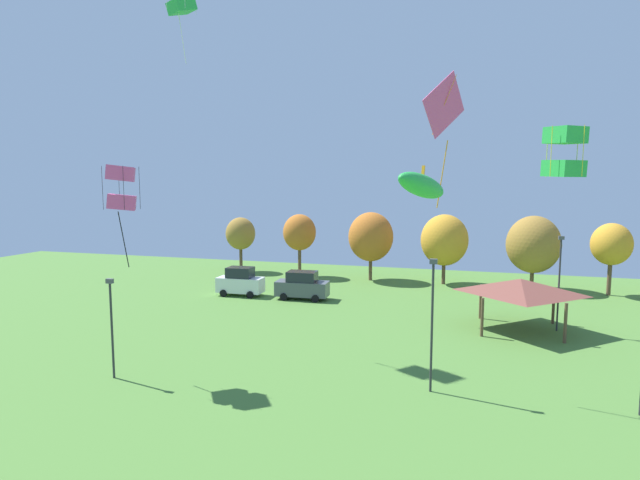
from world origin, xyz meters
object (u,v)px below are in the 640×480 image
(light_post_1, at_px, (432,318))
(light_post_3, at_px, (112,321))
(kite_flying_2, at_px, (564,152))
(treeline_tree_4, at_px, (533,244))
(kite_flying_7, at_px, (444,109))
(treeline_tree_1, at_px, (299,233))
(parked_car_leftmost, at_px, (240,282))
(parked_car_second_from_left, at_px, (302,286))
(kite_flying_1, at_px, (422,186))
(park_pavilion, at_px, (520,286))
(treeline_tree_2, at_px, (371,237))
(kite_flying_5, at_px, (121,188))
(treeline_tree_5, at_px, (611,244))
(treeline_tree_3, at_px, (444,240))
(treeline_tree_0, at_px, (241,234))
(light_post_2, at_px, (559,278))

(light_post_1, bearing_deg, light_post_3, -169.59)
(kite_flying_2, xyz_separation_m, treeline_tree_4, (3.26, 33.76, -6.66))
(kite_flying_2, height_order, kite_flying_7, kite_flying_7)
(treeline_tree_1, bearing_deg, parked_car_leftmost, -100.95)
(parked_car_second_from_left, xyz_separation_m, treeline_tree_1, (-3.81, 10.45, 3.64))
(kite_flying_1, distance_m, kite_flying_2, 4.47)
(parked_car_leftmost, relative_size, light_post_3, 0.81)
(park_pavilion, xyz_separation_m, treeline_tree_2, (-13.34, 15.11, 1.53))
(kite_flying_7, relative_size, treeline_tree_4, 0.91)
(kite_flying_2, distance_m, kite_flying_5, 20.68)
(parked_car_leftmost, distance_m, park_pavilion, 23.79)
(kite_flying_1, distance_m, light_post_3, 17.83)
(kite_flying_2, bearing_deg, treeline_tree_5, 73.64)
(parked_car_leftmost, height_order, treeline_tree_5, treeline_tree_5)
(kite_flying_2, xyz_separation_m, treeline_tree_3, (-5.03, 34.18, -6.54))
(kite_flying_1, height_order, treeline_tree_0, kite_flying_1)
(kite_flying_5, bearing_deg, parked_car_leftmost, 97.26)
(kite_flying_1, xyz_separation_m, light_post_2, (7.63, 19.70, -6.28))
(light_post_3, height_order, treeline_tree_3, treeline_tree_3)
(kite_flying_2, distance_m, treeline_tree_0, 45.43)
(light_post_1, height_order, treeline_tree_4, treeline_tree_4)
(park_pavilion, relative_size, treeline_tree_0, 1.03)
(kite_flying_2, xyz_separation_m, parked_car_second_from_left, (-16.64, 23.62, -9.82))
(kite_flying_5, height_order, light_post_3, kite_flying_5)
(light_post_3, height_order, treeline_tree_1, treeline_tree_1)
(park_pavilion, relative_size, treeline_tree_4, 0.91)
(parked_car_second_from_left, distance_m, treeline_tree_4, 22.56)
(light_post_3, bearing_deg, kite_flying_1, -13.69)
(kite_flying_2, distance_m, park_pavilion, 20.61)
(treeline_tree_1, height_order, treeline_tree_2, treeline_tree_2)
(light_post_1, bearing_deg, kite_flying_5, -172.99)
(kite_flying_1, distance_m, treeline_tree_4, 35.29)
(kite_flying_7, relative_size, treeline_tree_1, 0.95)
(kite_flying_7, distance_m, treeline_tree_5, 30.06)
(parked_car_leftmost, height_order, treeline_tree_1, treeline_tree_1)
(kite_flying_1, height_order, treeline_tree_1, kite_flying_1)
(treeline_tree_0, relative_size, treeline_tree_3, 0.89)
(parked_car_leftmost, height_order, parked_car_second_from_left, parked_car_leftmost)
(kite_flying_5, xyz_separation_m, park_pavilion, (20.92, 14.36, -6.78))
(parked_car_second_from_left, height_order, light_post_1, light_post_1)
(light_post_3, relative_size, treeline_tree_1, 0.76)
(light_post_2, bearing_deg, treeline_tree_5, 64.75)
(light_post_1, bearing_deg, kite_flying_1, -90.07)
(treeline_tree_1, height_order, treeline_tree_3, treeline_tree_3)
(light_post_1, bearing_deg, kite_flying_7, 80.61)
(kite_flying_5, height_order, treeline_tree_1, kite_flying_5)
(parked_car_leftmost, xyz_separation_m, treeline_tree_1, (2.06, 10.66, 3.59))
(kite_flying_2, xyz_separation_m, treeline_tree_1, (-20.45, 34.07, -6.18))
(kite_flying_5, distance_m, treeline_tree_1, 29.87)
(kite_flying_2, height_order, treeline_tree_0, kite_flying_2)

